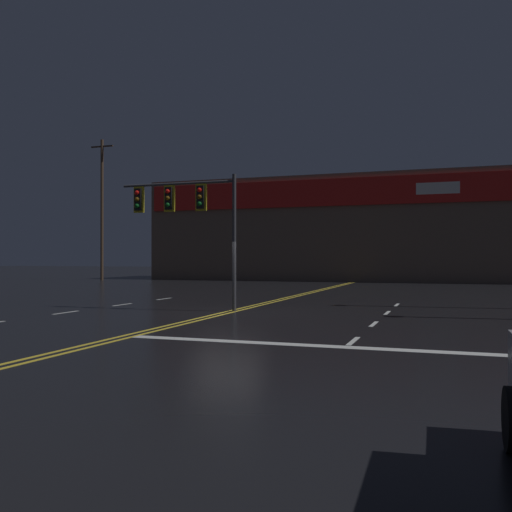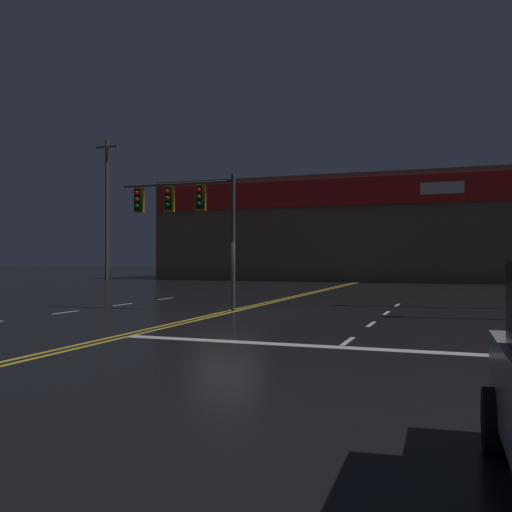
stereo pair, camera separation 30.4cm
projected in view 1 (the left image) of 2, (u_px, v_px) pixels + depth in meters
ground_plane at (226, 313)px, 19.93m from camera, size 200.00×200.00×0.00m
road_markings at (243, 317)px, 18.32m from camera, size 15.86×60.00×0.01m
traffic_signal_median at (183, 206)px, 21.07m from camera, size 4.61×0.36×4.93m
building_backdrop at (363, 230)px, 50.45m from camera, size 36.78×10.23×8.82m
utility_pole_row at (352, 197)px, 42.82m from camera, size 45.03×0.26×13.00m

